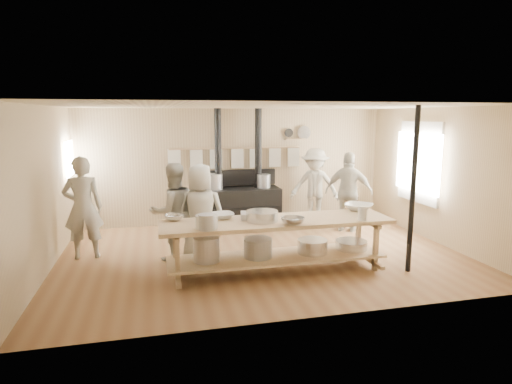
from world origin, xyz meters
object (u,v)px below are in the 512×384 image
cook_far_left (83,208)px  roasting_pan (255,216)px  chair (351,214)px  cook_by_window (315,186)px  prep_table (276,240)px  cook_center (201,214)px  cook_left (173,212)px  stove (239,203)px  cook_right (349,192)px

cook_far_left → roasting_pan: cook_far_left is taller
roasting_pan → chair: bearing=40.2°
cook_by_window → chair: size_ratio=2.11×
prep_table → cook_by_window: bearing=58.6°
prep_table → cook_center: 1.37m
cook_left → roasting_pan: bearing=127.8°
cook_center → roasting_pan: 1.00m
cook_far_left → chair: bearing=-173.3°
cook_by_window → cook_left: bearing=-121.4°
cook_left → cook_center: bearing=133.5°
cook_center → chair: size_ratio=2.05×
stove → cook_far_left: bearing=-152.6°
prep_table → roasting_pan: 0.51m
prep_table → cook_left: cook_left is taller
cook_by_window → chair: bearing=6.2°
chair → roasting_pan: bearing=-127.7°
cook_right → cook_by_window: size_ratio=0.99×
chair → roasting_pan: size_ratio=1.84×
cook_center → roasting_pan: (0.79, -0.61, 0.06)m
prep_table → cook_right: bearing=42.6°
cook_left → cook_center: cook_center is taller
cook_right → chair: 0.86m
cook_left → cook_far_left: bearing=-33.7°
chair → prep_table: bearing=-122.6°
prep_table → chair: bearing=45.2°
prep_table → cook_by_window: cook_by_window is taller
cook_far_left → roasting_pan: bearing=150.3°
cook_center → cook_right: cook_right is taller
cook_center → cook_right: size_ratio=0.98×
cook_right → roasting_pan: (-2.48, -1.85, 0.05)m
prep_table → cook_by_window: 3.36m
cook_far_left → cook_right: (5.20, 0.56, -0.04)m
cook_far_left → cook_left: cook_far_left is taller
roasting_pan → cook_center: bearing=142.3°
chair → roasting_pan: (-2.80, -2.37, 0.66)m
prep_table → cook_left: bearing=146.5°
cook_right → chair: bearing=-89.2°
stove → cook_by_window: (1.74, -0.17, 0.34)m
cook_center → roasting_pan: cook_center is taller
chair → cook_right: bearing=-110.0°
stove → prep_table: stove is taller
stove → roasting_pan: (-0.30, -2.86, 0.38)m
cook_center → cook_right: 3.49m
stove → cook_center: (-1.09, -2.25, 0.31)m
cook_center → chair: cook_center is taller
cook_left → chair: (4.03, 1.52, -0.59)m
chair → cook_center: bearing=-141.7°
cook_left → cook_right: bearing=177.8°
stove → cook_center: stove is taller
cook_left → chair: bearing=-176.7°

